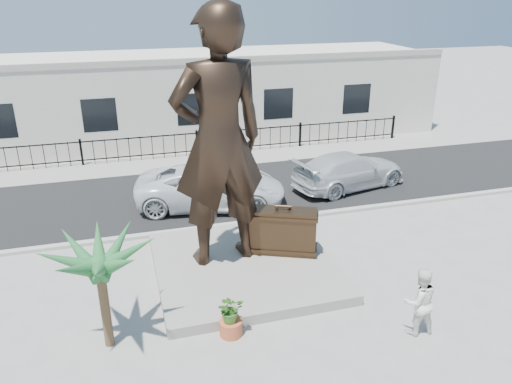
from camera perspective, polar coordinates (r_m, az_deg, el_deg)
The scene contains 16 objects.
ground at distance 14.10m, azimuth 2.28°, elevation -11.71°, with size 100.00×100.00×0.00m, color #9E9991.
street at distance 20.97m, azimuth -4.50°, elevation 0.25°, with size 40.00×7.00×0.01m, color black.
curb at distance 17.82m, azimuth -2.21°, elevation -3.69°, with size 40.00×0.25×0.12m, color #A5A399.
far_sidewalk at distance 24.66m, azimuth -6.40°, elevation 3.65°, with size 40.00×2.50×0.02m, color #9E9991.
plinth at distance 15.11m, azimuth -1.32°, elevation -8.46°, with size 5.20×5.20×0.30m, color gray.
fence at distance 25.23m, azimuth -6.77°, elevation 5.48°, with size 22.00×0.10×1.20m, color black.
building at distance 28.87m, azimuth -8.34°, elevation 10.85°, with size 28.00×7.00×4.40m, color silver.
statue at distance 13.87m, azimuth -4.31°, elevation 5.89°, with size 2.68×1.76×7.34m, color black.
suitcase at distance 15.23m, azimuth 3.06°, elevation -4.49°, with size 2.03×0.65×1.43m, color #352416.
tourist at distance 12.92m, azimuth 18.14°, elevation -11.79°, with size 0.86×0.67×1.77m, color white.
car_white at distance 19.23m, azimuth -5.17°, elevation 0.66°, with size 2.62×5.68×1.58m, color silver.
car_silver at distance 21.34m, azimuth 10.62°, elevation 2.46°, with size 2.06×5.07×1.47m, color silver.
worker at distance 24.78m, azimuth -4.54°, elevation 5.75°, with size 1.01×0.58×1.57m, color #DB4B0B.
palm_tree at distance 12.94m, azimuth -16.33°, elevation -16.34°, with size 1.80×1.80×3.20m, color #215C2B, non-canonical shape.
planter at distance 12.63m, azimuth -2.89°, elevation -15.22°, with size 0.56×0.56×0.40m, color #B75530.
shrub at distance 12.31m, azimuth -2.94°, elevation -13.20°, with size 0.63×0.55×0.70m, color #3A6D23.
Camera 1 is at (-3.72, -11.05, 7.93)m, focal length 35.00 mm.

